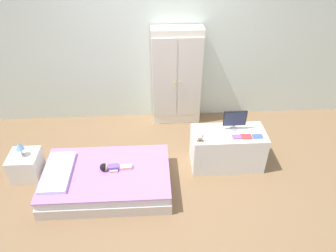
% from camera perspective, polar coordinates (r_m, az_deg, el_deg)
% --- Properties ---
extents(ground_plane, '(10.00, 10.00, 0.02)m').
position_cam_1_polar(ground_plane, '(4.19, -0.60, -9.83)').
color(ground_plane, brown).
extents(back_wall, '(6.40, 0.05, 2.70)m').
position_cam_1_polar(back_wall, '(4.79, -1.63, 15.83)').
color(back_wall, silver).
rests_on(back_wall, ground_plane).
extents(bed, '(1.55, 0.96, 0.27)m').
position_cam_1_polar(bed, '(4.08, -10.80, -9.37)').
color(bed, beige).
rests_on(bed, ground_plane).
extents(pillow, '(0.32, 0.69, 0.05)m').
position_cam_1_polar(pillow, '(4.09, -19.12, -7.76)').
color(pillow, silver).
rests_on(pillow, bed).
extents(doll, '(0.39, 0.14, 0.10)m').
position_cam_1_polar(doll, '(3.97, -10.35, -7.28)').
color(doll, '#6B4CB2').
rests_on(doll, bed).
extents(nightstand, '(0.36, 0.36, 0.36)m').
position_cam_1_polar(nightstand, '(4.51, -24.04, -6.50)').
color(nightstand, silver).
rests_on(nightstand, ground_plane).
extents(table_lamp, '(0.10, 0.10, 0.21)m').
position_cam_1_polar(table_lamp, '(4.31, -25.06, -3.31)').
color(table_lamp, '#B7B2AD').
rests_on(table_lamp, nightstand).
extents(wardrobe, '(0.74, 0.30, 1.53)m').
position_cam_1_polar(wardrobe, '(4.87, 1.54, 8.68)').
color(wardrobe, white).
rests_on(wardrobe, ground_plane).
extents(tv_stand, '(0.95, 0.46, 0.52)m').
position_cam_1_polar(tv_stand, '(4.32, 10.54, -3.97)').
color(tv_stand, silver).
rests_on(tv_stand, ground_plane).
extents(tv_monitor, '(0.30, 0.10, 0.27)m').
position_cam_1_polar(tv_monitor, '(4.15, 11.88, 1.22)').
color(tv_monitor, '#99999E').
rests_on(tv_monitor, tv_stand).
extents(rocking_horse_toy, '(0.09, 0.04, 0.11)m').
position_cam_1_polar(rocking_horse_toy, '(3.94, 5.89, -2.21)').
color(rocking_horse_toy, '#8E6642').
rests_on(rocking_horse_toy, tv_stand).
extents(book_purple, '(0.11, 0.08, 0.02)m').
position_cam_1_polar(book_purple, '(4.09, 12.20, -1.92)').
color(book_purple, '#8E51B2').
rests_on(book_purple, tv_stand).
extents(book_red, '(0.13, 0.10, 0.02)m').
position_cam_1_polar(book_red, '(4.13, 13.87, -1.85)').
color(book_red, '#CC3838').
rests_on(book_red, tv_stand).
extents(book_blue, '(0.13, 0.08, 0.01)m').
position_cam_1_polar(book_blue, '(4.17, 15.74, -1.79)').
color(book_blue, blue).
rests_on(book_blue, tv_stand).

